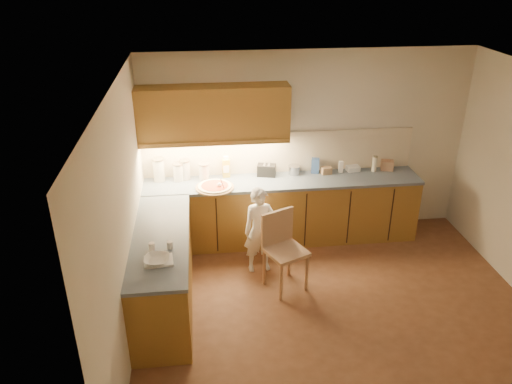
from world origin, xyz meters
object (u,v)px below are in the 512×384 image
Objects in this scene: oil_jug at (226,168)px; toaster at (267,170)px; pizza_on_board at (215,187)px; wooden_chair at (282,245)px; child at (260,230)px.

oil_jug is 0.56m from toaster.
pizza_on_board reaches higher than wooden_chair.
child is 1.00m from toaster.
oil_jug is at bearing 64.28° from pizza_on_board.
child is at bearing -88.87° from toaster.
pizza_on_board is at bearing -141.47° from toaster.
pizza_on_board is 1.24m from wooden_chair.
oil_jug reaches higher than toaster.
pizza_on_board is 1.81× the size of toaster.
wooden_chair is at bearing -74.93° from toaster.
wooden_chair is at bearing -65.51° from oil_jug.
child is 4.09× the size of toaster.
pizza_on_board is 0.85m from child.
oil_jug is (-0.35, 0.91, 0.49)m from child.
toaster is (0.20, 0.88, 0.43)m from child.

